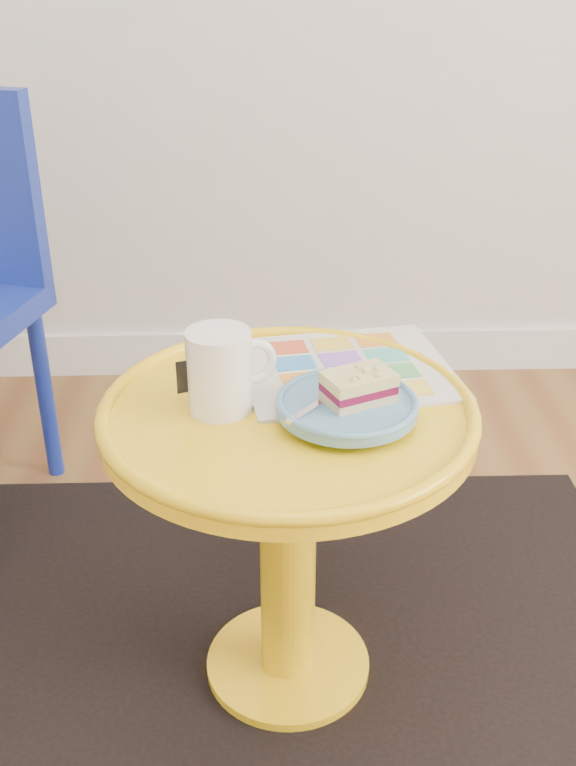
{
  "coord_description": "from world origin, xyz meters",
  "views": [
    {
      "loc": [
        -0.04,
        -0.15,
        1.09
      ],
      "look_at": [
        -0.01,
        0.89,
        0.54
      ],
      "focal_mm": 40.0,
      "sensor_mm": 36.0,
      "label": 1
    }
  ],
  "objects_px": {
    "mug": "(221,368)",
    "plate": "(347,407)",
    "side_table": "(288,491)",
    "newspaper": "(345,369)"
  },
  "relations": [
    {
      "from": "mug",
      "to": "plate",
      "type": "height_order",
      "value": "mug"
    },
    {
      "from": "side_table",
      "to": "plate",
      "type": "xyz_separation_m",
      "value": [
        0.08,
        -0.03,
        0.16
      ]
    },
    {
      "from": "newspaper",
      "to": "plate",
      "type": "bearing_deg",
      "value": -104.14
    },
    {
      "from": "side_table",
      "to": "newspaper",
      "type": "distance_m",
      "value": 0.2
    },
    {
      "from": "plate",
      "to": "mug",
      "type": "bearing_deg",
      "value": 168.4
    },
    {
      "from": "side_table",
      "to": "newspaper",
      "type": "xyz_separation_m",
      "value": [
        0.09,
        0.11,
        0.14
      ]
    },
    {
      "from": "side_table",
      "to": "mug",
      "type": "height_order",
      "value": "mug"
    },
    {
      "from": "newspaper",
      "to": "mug",
      "type": "distance_m",
      "value": 0.22
    },
    {
      "from": "newspaper",
      "to": "mug",
      "type": "relative_size",
      "value": 2.49
    },
    {
      "from": "mug",
      "to": "plate",
      "type": "xyz_separation_m",
      "value": [
        0.17,
        -0.04,
        -0.04
      ]
    }
  ]
}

